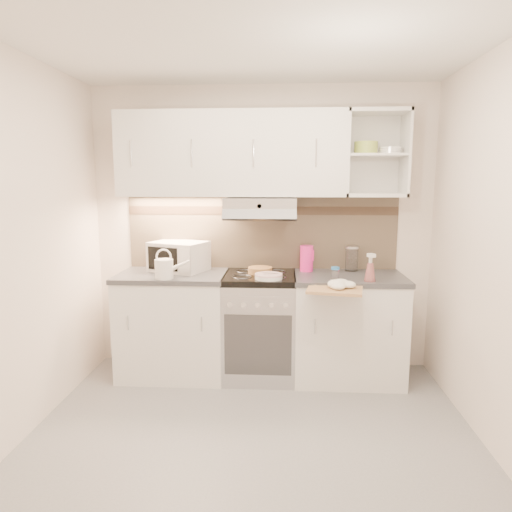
{
  "coord_description": "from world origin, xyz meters",
  "views": [
    {
      "loc": [
        0.19,
        -2.67,
        1.68
      ],
      "look_at": [
        -0.02,
        0.95,
        1.08
      ],
      "focal_mm": 32.0,
      "sensor_mm": 36.0,
      "label": 1
    }
  ],
  "objects_px": {
    "watering_can": "(165,268)",
    "pink_pitcher": "(307,258)",
    "plate_stack": "(269,276)",
    "cutting_board": "(335,289)",
    "electric_range": "(260,325)",
    "spray_bottle": "(370,270)",
    "microwave": "(179,256)",
    "glass_jar": "(352,258)"
  },
  "relations": [
    {
      "from": "watering_can",
      "to": "pink_pitcher",
      "type": "height_order",
      "value": "watering_can"
    },
    {
      "from": "watering_can",
      "to": "pink_pitcher",
      "type": "xyz_separation_m",
      "value": [
        1.15,
        0.38,
        0.03
      ]
    },
    {
      "from": "plate_stack",
      "to": "cutting_board",
      "type": "distance_m",
      "value": 0.55
    },
    {
      "from": "electric_range",
      "to": "spray_bottle",
      "type": "height_order",
      "value": "spray_bottle"
    },
    {
      "from": "electric_range",
      "to": "microwave",
      "type": "xyz_separation_m",
      "value": [
        -0.72,
        0.12,
        0.58
      ]
    },
    {
      "from": "microwave",
      "to": "cutting_board",
      "type": "distance_m",
      "value": 1.4
    },
    {
      "from": "pink_pitcher",
      "to": "cutting_board",
      "type": "distance_m",
      "value": 0.59
    },
    {
      "from": "microwave",
      "to": "spray_bottle",
      "type": "height_order",
      "value": "microwave"
    },
    {
      "from": "watering_can",
      "to": "spray_bottle",
      "type": "distance_m",
      "value": 1.63
    },
    {
      "from": "electric_range",
      "to": "glass_jar",
      "type": "relative_size",
      "value": 4.11
    },
    {
      "from": "cutting_board",
      "to": "plate_stack",
      "type": "bearing_deg",
      "value": 169.49
    },
    {
      "from": "pink_pitcher",
      "to": "cutting_board",
      "type": "bearing_deg",
      "value": -60.52
    },
    {
      "from": "electric_range",
      "to": "cutting_board",
      "type": "xyz_separation_m",
      "value": [
        0.59,
        -0.37,
        0.42
      ]
    },
    {
      "from": "watering_can",
      "to": "cutting_board",
      "type": "height_order",
      "value": "watering_can"
    },
    {
      "from": "pink_pitcher",
      "to": "glass_jar",
      "type": "xyz_separation_m",
      "value": [
        0.39,
        0.03,
        -0.0
      ]
    },
    {
      "from": "pink_pitcher",
      "to": "cutting_board",
      "type": "xyz_separation_m",
      "value": [
        0.19,
        -0.54,
        -0.14
      ]
    },
    {
      "from": "spray_bottle",
      "to": "cutting_board",
      "type": "distance_m",
      "value": 0.35
    },
    {
      "from": "plate_stack",
      "to": "electric_range",
      "type": "bearing_deg",
      "value": 114.03
    },
    {
      "from": "microwave",
      "to": "watering_can",
      "type": "xyz_separation_m",
      "value": [
        -0.04,
        -0.34,
        -0.04
      ]
    },
    {
      "from": "microwave",
      "to": "watering_can",
      "type": "relative_size",
      "value": 1.89
    },
    {
      "from": "glass_jar",
      "to": "microwave",
      "type": "bearing_deg",
      "value": -176.82
    },
    {
      "from": "glass_jar",
      "to": "cutting_board",
      "type": "bearing_deg",
      "value": -109.63
    },
    {
      "from": "microwave",
      "to": "plate_stack",
      "type": "bearing_deg",
      "value": 1.11
    },
    {
      "from": "electric_range",
      "to": "spray_bottle",
      "type": "relative_size",
      "value": 3.78
    },
    {
      "from": "cutting_board",
      "to": "microwave",
      "type": "bearing_deg",
      "value": 169.63
    },
    {
      "from": "watering_can",
      "to": "cutting_board",
      "type": "bearing_deg",
      "value": -10.31
    },
    {
      "from": "electric_range",
      "to": "cutting_board",
      "type": "relative_size",
      "value": 2.22
    },
    {
      "from": "glass_jar",
      "to": "pink_pitcher",
      "type": "bearing_deg",
      "value": -174.95
    },
    {
      "from": "microwave",
      "to": "glass_jar",
      "type": "height_order",
      "value": "microwave"
    },
    {
      "from": "microwave",
      "to": "glass_jar",
      "type": "relative_size",
      "value": 2.49
    },
    {
      "from": "electric_range",
      "to": "glass_jar",
      "type": "xyz_separation_m",
      "value": [
        0.8,
        0.2,
        0.56
      ]
    },
    {
      "from": "microwave",
      "to": "plate_stack",
      "type": "relative_size",
      "value": 2.44
    },
    {
      "from": "electric_range",
      "to": "watering_can",
      "type": "bearing_deg",
      "value": -163.75
    },
    {
      "from": "electric_range",
      "to": "microwave",
      "type": "relative_size",
      "value": 1.65
    },
    {
      "from": "plate_stack",
      "to": "spray_bottle",
      "type": "relative_size",
      "value": 0.94
    },
    {
      "from": "electric_range",
      "to": "cutting_board",
      "type": "height_order",
      "value": "electric_range"
    },
    {
      "from": "watering_can",
      "to": "plate_stack",
      "type": "bearing_deg",
      "value": -1.12
    },
    {
      "from": "electric_range",
      "to": "glass_jar",
      "type": "bearing_deg",
      "value": 14.12
    },
    {
      "from": "microwave",
      "to": "spray_bottle",
      "type": "distance_m",
      "value": 1.63
    },
    {
      "from": "microwave",
      "to": "glass_jar",
      "type": "distance_m",
      "value": 1.51
    },
    {
      "from": "watering_can",
      "to": "plate_stack",
      "type": "height_order",
      "value": "watering_can"
    },
    {
      "from": "microwave",
      "to": "spray_bottle",
      "type": "relative_size",
      "value": 2.29
    }
  ]
}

